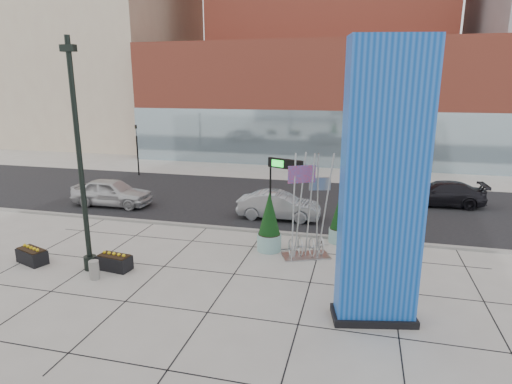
% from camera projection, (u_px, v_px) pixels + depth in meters
% --- Properties ---
extents(ground, '(160.00, 160.00, 0.00)m').
position_uv_depth(ground, '(218.00, 262.00, 18.01)').
color(ground, '#9E9991').
rests_on(ground, ground).
extents(street_asphalt, '(80.00, 12.00, 0.02)m').
position_uv_depth(street_asphalt, '(269.00, 200.00, 27.41)').
color(street_asphalt, black).
rests_on(street_asphalt, ground).
extents(curb_edge, '(80.00, 0.30, 0.12)m').
position_uv_depth(curb_edge, '(244.00, 230.00, 21.76)').
color(curb_edge, gray).
rests_on(curb_edge, ground).
extents(tower_podium, '(34.00, 10.00, 11.00)m').
position_uv_depth(tower_podium, '(317.00, 102.00, 41.79)').
color(tower_podium, '#AB4531').
rests_on(tower_podium, ground).
extents(tower_glass_front, '(34.00, 0.60, 5.00)m').
position_uv_depth(tower_glass_front, '(310.00, 139.00, 38.02)').
color(tower_glass_front, '#8CA5B2').
rests_on(tower_glass_front, ground).
extents(building_beige_left, '(18.00, 20.00, 34.00)m').
position_uv_depth(building_beige_left, '(104.00, 1.00, 51.90)').
color(building_beige_left, gray).
rests_on(building_beige_left, ground).
extents(blue_pylon, '(2.76, 1.65, 8.59)m').
position_uv_depth(blue_pylon, '(382.00, 193.00, 12.60)').
color(blue_pylon, '#0C4AB6').
rests_on(blue_pylon, ground).
extents(lamp_post, '(0.56, 0.49, 8.96)m').
position_uv_depth(lamp_post, '(82.00, 181.00, 16.40)').
color(lamp_post, black).
rests_on(lamp_post, ground).
extents(public_art_sculpture, '(2.24, 1.71, 4.57)m').
position_uv_depth(public_art_sculpture, '(307.00, 230.00, 18.27)').
color(public_art_sculpture, '#B2B5B7').
rests_on(public_art_sculpture, ground).
extents(concrete_bollard, '(0.38, 0.38, 0.74)m').
position_uv_depth(concrete_bollard, '(94.00, 270.00, 16.35)').
color(concrete_bollard, gray).
rests_on(concrete_bollard, ground).
extents(overhead_street_sign, '(1.76, 0.82, 3.89)m').
position_uv_depth(overhead_street_sign, '(284.00, 169.00, 20.27)').
color(overhead_street_sign, black).
rests_on(overhead_street_sign, ground).
extents(round_planter_east, '(0.98, 0.98, 2.46)m').
position_uv_depth(round_planter_east, '(389.00, 222.00, 19.46)').
color(round_planter_east, '#91C4BE').
rests_on(round_planter_east, ground).
extents(round_planter_mid, '(0.96, 0.96, 2.39)m').
position_uv_depth(round_planter_mid, '(340.00, 219.00, 19.99)').
color(round_planter_mid, '#91C4BE').
rests_on(round_planter_mid, ground).
extents(round_planter_west, '(1.09, 1.09, 2.71)m').
position_uv_depth(round_planter_west, '(269.00, 223.00, 18.96)').
color(round_planter_west, '#91C4BE').
rests_on(round_planter_west, ground).
extents(box_planter_north, '(1.50, 1.09, 0.74)m').
position_uv_depth(box_planter_north, '(32.00, 255.00, 17.82)').
color(box_planter_north, black).
rests_on(box_planter_north, ground).
extents(box_planter_south, '(1.41, 0.83, 0.74)m').
position_uv_depth(box_planter_south, '(115.00, 261.00, 17.20)').
color(box_planter_south, black).
rests_on(box_planter_south, ground).
extents(car_white_west, '(4.92, 2.06, 1.66)m').
position_uv_depth(car_white_west, '(112.00, 192.00, 26.09)').
color(car_white_west, silver).
rests_on(car_white_west, ground).
extents(car_silver_mid, '(4.53, 1.61, 1.49)m').
position_uv_depth(car_silver_mid, '(279.00, 206.00, 23.56)').
color(car_silver_mid, '#95979B').
rests_on(car_silver_mid, ground).
extents(car_dark_east, '(5.19, 2.30, 1.48)m').
position_uv_depth(car_dark_east, '(441.00, 194.00, 26.14)').
color(car_dark_east, black).
rests_on(car_dark_east, ground).
extents(traffic_signal, '(0.15, 0.18, 4.10)m').
position_uv_depth(traffic_signal, '(137.00, 147.00, 34.37)').
color(traffic_signal, black).
rests_on(traffic_signal, ground).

